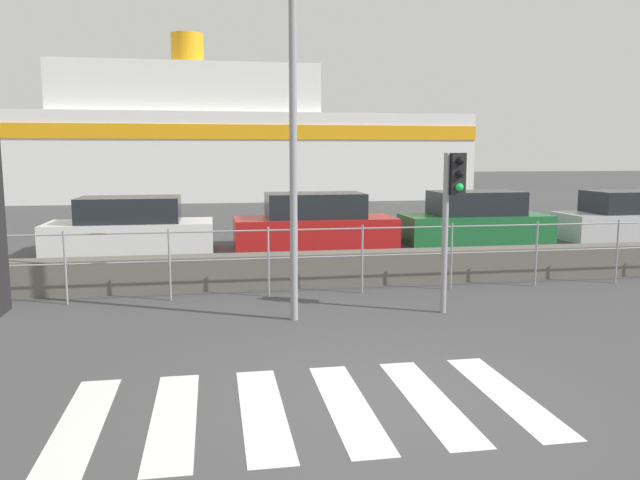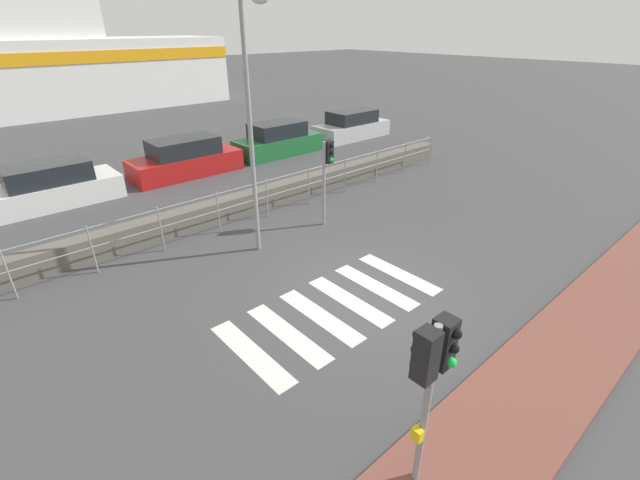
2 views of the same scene
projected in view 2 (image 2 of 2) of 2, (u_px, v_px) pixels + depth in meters
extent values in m
plane|color=#424244|center=(365.00, 292.00, 10.23)|extent=(160.00, 160.00, 0.00)
cube|color=brown|center=(537.00, 387.00, 7.47)|extent=(24.00, 1.80, 0.12)
cube|color=silver|center=(251.00, 353.00, 8.31)|extent=(0.45, 2.40, 0.01)
cube|color=silver|center=(288.00, 334.00, 8.84)|extent=(0.45, 2.40, 0.01)
cube|color=silver|center=(320.00, 316.00, 9.38)|extent=(0.45, 2.40, 0.01)
cube|color=silver|center=(349.00, 300.00, 9.91)|extent=(0.45, 2.40, 0.01)
cube|color=silver|center=(375.00, 286.00, 10.44)|extent=(0.45, 2.40, 0.01)
cube|color=silver|center=(398.00, 273.00, 10.98)|extent=(0.45, 2.40, 0.01)
cube|color=#605B54|center=(230.00, 207.00, 14.13)|extent=(21.85, 0.55, 0.66)
cylinder|color=gray|center=(242.00, 187.00, 13.14)|extent=(19.66, 0.03, 0.03)
cylinder|color=gray|center=(243.00, 203.00, 13.38)|extent=(19.66, 0.03, 0.03)
cylinder|color=gray|center=(9.00, 274.00, 9.69)|extent=(0.04, 0.04, 1.31)
cylinder|color=gray|center=(92.00, 250.00, 10.75)|extent=(0.04, 0.04, 1.31)
cylinder|color=gray|center=(161.00, 229.00, 11.81)|extent=(0.04, 0.04, 1.31)
cylinder|color=gray|center=(218.00, 213.00, 12.87)|extent=(0.04, 0.04, 1.31)
cylinder|color=gray|center=(267.00, 198.00, 13.94)|extent=(0.04, 0.04, 1.31)
cylinder|color=gray|center=(309.00, 186.00, 15.00)|extent=(0.04, 0.04, 1.31)
cylinder|color=gray|center=(345.00, 175.00, 16.06)|extent=(0.04, 0.04, 1.31)
cylinder|color=gray|center=(377.00, 166.00, 17.12)|extent=(0.04, 0.04, 1.31)
cylinder|color=gray|center=(405.00, 158.00, 18.18)|extent=(0.04, 0.04, 1.31)
cylinder|color=gray|center=(430.00, 150.00, 19.24)|extent=(0.04, 0.04, 1.31)
cylinder|color=gray|center=(425.00, 412.00, 5.37)|extent=(0.10, 0.10, 2.73)
cube|color=black|center=(426.00, 356.00, 4.81)|extent=(0.24, 0.24, 0.68)
sphere|color=black|center=(418.00, 335.00, 4.81)|extent=(0.13, 0.13, 0.13)
sphere|color=black|center=(416.00, 350.00, 4.90)|extent=(0.13, 0.13, 0.13)
sphere|color=#19D84C|center=(414.00, 364.00, 5.00)|extent=(0.13, 0.13, 0.13)
cube|color=black|center=(443.00, 342.00, 5.01)|extent=(0.24, 0.24, 0.68)
sphere|color=black|center=(456.00, 334.00, 4.82)|extent=(0.13, 0.13, 0.13)
sphere|color=black|center=(454.00, 348.00, 4.92)|extent=(0.13, 0.13, 0.13)
sphere|color=#19D84C|center=(451.00, 362.00, 5.01)|extent=(0.13, 0.13, 0.13)
cube|color=yellow|center=(417.00, 434.00, 5.45)|extent=(0.10, 0.14, 0.18)
cylinder|color=gray|center=(324.00, 185.00, 13.11)|extent=(0.10, 0.10, 2.66)
cube|color=black|center=(328.00, 152.00, 12.76)|extent=(0.24, 0.24, 0.68)
sphere|color=black|center=(332.00, 146.00, 12.58)|extent=(0.13, 0.13, 0.13)
sphere|color=black|center=(331.00, 153.00, 12.67)|extent=(0.13, 0.13, 0.13)
sphere|color=#19D84C|center=(331.00, 160.00, 12.77)|extent=(0.13, 0.13, 0.13)
cylinder|color=gray|center=(251.00, 137.00, 10.75)|extent=(0.12, 0.12, 6.40)
cube|color=white|center=(40.00, 78.00, 29.74)|extent=(25.84, 6.48, 4.86)
cube|color=orange|center=(46.00, 59.00, 26.95)|extent=(25.84, 0.08, 0.78)
cube|color=silver|center=(53.00, 193.00, 15.08)|extent=(4.39, 1.88, 0.82)
cube|color=#1E2328|center=(47.00, 173.00, 14.74)|extent=(2.63, 1.66, 0.67)
cube|color=#B21919|center=(186.00, 165.00, 18.07)|extent=(4.55, 1.78, 0.85)
cube|color=#1E2328|center=(184.00, 147.00, 17.73)|extent=(2.73, 1.57, 0.69)
cube|color=#1E6633|center=(278.00, 145.00, 20.95)|extent=(4.33, 1.72, 0.85)
cube|color=#1E2328|center=(277.00, 130.00, 20.60)|extent=(2.60, 1.52, 0.70)
cube|color=#BCBCC1|center=(352.00, 130.00, 24.00)|extent=(4.45, 1.80, 0.83)
cube|color=#1E2328|center=(352.00, 117.00, 23.66)|extent=(2.67, 1.58, 0.68)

